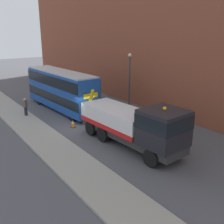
{
  "coord_description": "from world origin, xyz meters",
  "views": [
    {
      "loc": [
        19.18,
        -11.03,
        8.25
      ],
      "look_at": [
        3.02,
        0.55,
        2.0
      ],
      "focal_mm": 42.83,
      "sensor_mm": 36.0,
      "label": 1
    }
  ],
  "objects_px": {
    "recovery_tow_truck": "(134,124)",
    "street_lamp": "(129,76)",
    "pedestrian_onlooker": "(25,107)",
    "traffic_cone_near_bus": "(73,124)",
    "double_decker_bus": "(61,89)"
  },
  "relations": [
    {
      "from": "recovery_tow_truck",
      "to": "street_lamp",
      "type": "xyz_separation_m",
      "value": [
        -7.73,
        5.88,
        1.71
      ]
    },
    {
      "from": "pedestrian_onlooker",
      "to": "street_lamp",
      "type": "xyz_separation_m",
      "value": [
        3.66,
        9.89,
        2.49
      ]
    },
    {
      "from": "recovery_tow_truck",
      "to": "traffic_cone_near_bus",
      "type": "distance_m",
      "value": 6.53
    },
    {
      "from": "recovery_tow_truck",
      "to": "street_lamp",
      "type": "bearing_deg",
      "value": 139.63
    },
    {
      "from": "pedestrian_onlooker",
      "to": "traffic_cone_near_bus",
      "type": "height_order",
      "value": "pedestrian_onlooker"
    },
    {
      "from": "recovery_tow_truck",
      "to": "pedestrian_onlooker",
      "type": "distance_m",
      "value": 12.1
    },
    {
      "from": "recovery_tow_truck",
      "to": "street_lamp",
      "type": "height_order",
      "value": "street_lamp"
    },
    {
      "from": "recovery_tow_truck",
      "to": "double_decker_bus",
      "type": "bearing_deg",
      "value": 177.02
    },
    {
      "from": "traffic_cone_near_bus",
      "to": "street_lamp",
      "type": "relative_size",
      "value": 0.12
    },
    {
      "from": "double_decker_bus",
      "to": "recovery_tow_truck",
      "type": "bearing_deg",
      "value": -2.98
    },
    {
      "from": "traffic_cone_near_bus",
      "to": "street_lamp",
      "type": "height_order",
      "value": "street_lamp"
    },
    {
      "from": "double_decker_bus",
      "to": "pedestrian_onlooker",
      "type": "height_order",
      "value": "double_decker_bus"
    },
    {
      "from": "double_decker_bus",
      "to": "traffic_cone_near_bus",
      "type": "xyz_separation_m",
      "value": [
        5.6,
        -1.64,
        -1.89
      ]
    },
    {
      "from": "recovery_tow_truck",
      "to": "traffic_cone_near_bus",
      "type": "height_order",
      "value": "recovery_tow_truck"
    },
    {
      "from": "street_lamp",
      "to": "pedestrian_onlooker",
      "type": "bearing_deg",
      "value": -110.32
    }
  ]
}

